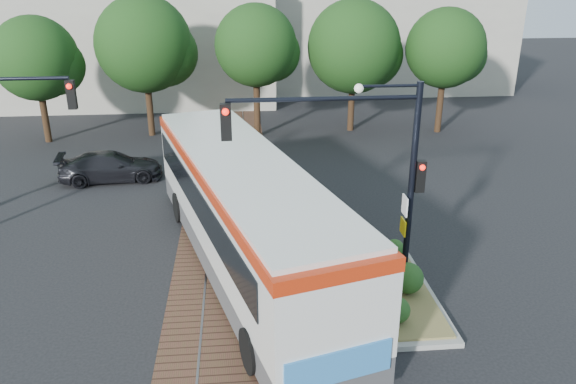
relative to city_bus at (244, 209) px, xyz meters
name	(u,v)px	position (x,y,z in m)	size (l,w,h in m)	color
ground	(230,285)	(-0.51, -1.12, -2.01)	(120.00, 120.00, 0.00)	black
trackbed	(230,228)	(-0.51, 2.88, -2.00)	(3.60, 40.00, 0.02)	#523225
tree_row	(250,48)	(0.70, 15.30, 2.84)	(26.40, 5.60, 7.67)	#382314
warehouses	(223,40)	(-1.04, 27.63, 1.81)	(40.00, 13.00, 8.00)	#ADA899
city_bus	(244,209)	(0.00, 0.00, 0.00)	(6.37, 13.70, 3.60)	#434346
traffic_island	(395,283)	(4.31, -2.02, -1.68)	(2.20, 5.20, 1.13)	gray
signal_pole_main	(369,159)	(3.35, -1.93, 2.15)	(5.49, 0.46, 6.00)	black
parked_car	(111,166)	(-5.84, 8.40, -1.36)	(1.83, 4.49, 1.30)	black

